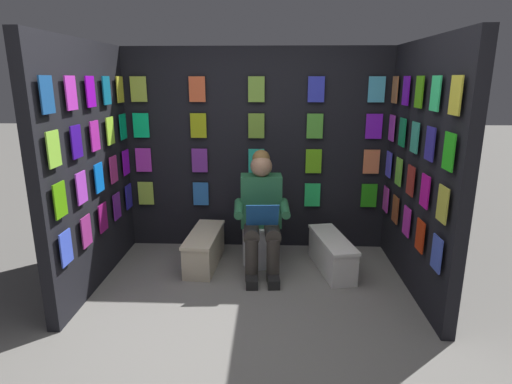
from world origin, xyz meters
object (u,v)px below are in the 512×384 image
object	(u,v)px
toilet	(261,231)
comic_longbox_near	(204,248)
person_reading	(261,212)
comic_longbox_far	(332,254)

from	to	relation	value
toilet	comic_longbox_near	size ratio (longest dim) A/B	0.93
person_reading	comic_longbox_far	bearing A→B (deg)	177.76
toilet	person_reading	distance (m)	0.35
toilet	comic_longbox_far	bearing A→B (deg)	160.05
comic_longbox_far	comic_longbox_near	bearing A→B (deg)	-14.29
comic_longbox_near	comic_longbox_far	distance (m)	1.29
toilet	comic_longbox_near	bearing A→B (deg)	9.51
toilet	comic_longbox_far	distance (m)	0.76
person_reading	comic_longbox_far	size ratio (longest dim) A/B	1.39
toilet	comic_longbox_near	distance (m)	0.61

